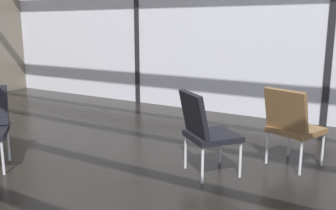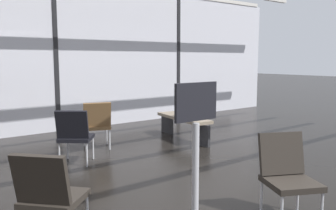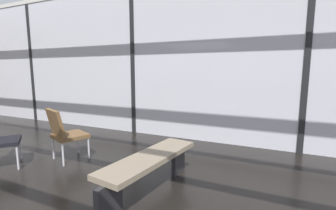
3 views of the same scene
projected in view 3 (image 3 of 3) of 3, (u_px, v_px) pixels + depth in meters
glass_curtain_wall at (134, 62)px, 5.46m from camera, size 14.00×0.08×3.34m
window_mullion_0 at (33, 64)px, 6.91m from camera, size 0.10×0.12×3.34m
window_mullion_1 at (134, 62)px, 5.46m from camera, size 0.10×0.12×3.34m
window_mullion_2 at (307, 59)px, 4.02m from camera, size 0.10×0.12×3.34m
parked_airplane at (213, 57)px, 8.68m from camera, size 14.51×3.95×3.95m
lounge_chair_4 at (64, 131)px, 3.81m from camera, size 0.63×0.66×0.87m
waiting_bench at (150, 164)px, 2.80m from camera, size 0.60×1.69×0.47m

